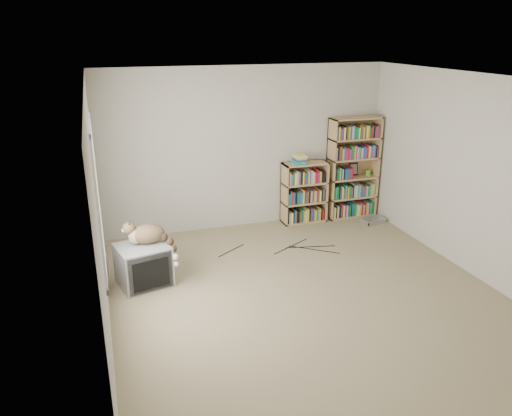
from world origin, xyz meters
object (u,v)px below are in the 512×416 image
object	(u,v)px
cat	(151,237)
bookcase_tall	(352,170)
dvd_player	(373,220)
crt_tv	(143,265)
bookcase_short	(304,194)

from	to	relation	value
cat	bookcase_tall	world-z (taller)	bookcase_tall
bookcase_tall	dvd_player	xyz separation A→B (m)	(0.20, -0.43, -0.76)
crt_tv	dvd_player	size ratio (longest dim) A/B	1.99
bookcase_tall	dvd_player	distance (m)	0.90
bookcase_tall	bookcase_short	xyz separation A→B (m)	(-0.86, -0.00, -0.34)
dvd_player	bookcase_short	bearing A→B (deg)	145.00
bookcase_short	dvd_player	world-z (taller)	bookcase_short
crt_tv	cat	world-z (taller)	cat
bookcase_short	dvd_player	size ratio (longest dim) A/B	2.82
crt_tv	dvd_player	bearing A→B (deg)	1.10
cat	dvd_player	size ratio (longest dim) A/B	1.79
crt_tv	bookcase_tall	bearing A→B (deg)	8.10
bookcase_tall	cat	bearing A→B (deg)	-158.28
crt_tv	bookcase_tall	distance (m)	3.89
cat	dvd_player	xyz separation A→B (m)	(3.66, 0.94, -0.56)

